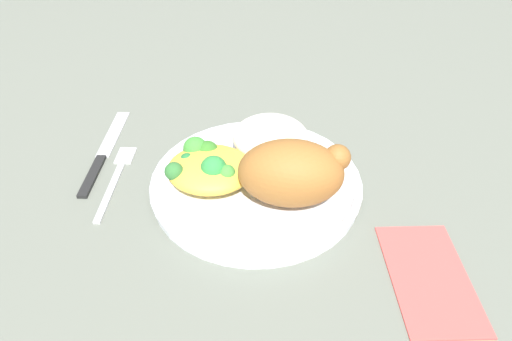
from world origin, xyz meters
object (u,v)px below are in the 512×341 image
at_px(roasted_chicken, 293,172).
at_px(plate, 256,183).
at_px(napkin, 429,277).
at_px(rice_pile, 271,137).
at_px(knife, 101,156).
at_px(mac_cheese_with_broccoli, 208,167).
at_px(fork, 116,176).

bearing_deg(roasted_chicken, plate, 140.45).
distance_m(plate, napkin, 0.22).
xyz_separation_m(plate, napkin, (0.18, -0.12, -0.01)).
xyz_separation_m(roasted_chicken, rice_pile, (-0.03, 0.08, -0.01)).
bearing_deg(napkin, plate, 146.17).
distance_m(rice_pile, knife, 0.22).
bearing_deg(plate, rice_pile, 74.17).
height_order(knife, napkin, knife).
bearing_deg(roasted_chicken, mac_cheese_with_broccoli, 163.32).
height_order(roasted_chicken, fork, roasted_chicken).
bearing_deg(mac_cheese_with_broccoli, rice_pile, 39.13).
distance_m(plate, fork, 0.17).
relative_size(mac_cheese_with_broccoli, napkin, 0.72).
height_order(roasted_chicken, rice_pile, roasted_chicken).
xyz_separation_m(roasted_chicken, napkin, (0.14, -0.09, -0.05)).
bearing_deg(rice_pile, knife, -179.27).
height_order(roasted_chicken, napkin, roasted_chicken).
bearing_deg(knife, plate, -13.18).
xyz_separation_m(mac_cheese_with_broccoli, fork, (-0.12, 0.02, -0.03)).
xyz_separation_m(mac_cheese_with_broccoli, knife, (-0.15, 0.05, -0.03)).
distance_m(rice_pile, mac_cheese_with_broccoli, 0.09).
xyz_separation_m(plate, fork, (-0.17, 0.01, -0.01)).
bearing_deg(fork, plate, -3.25).
height_order(rice_pile, mac_cheese_with_broccoli, rice_pile).
height_order(mac_cheese_with_broccoli, fork, mac_cheese_with_broccoli).
height_order(mac_cheese_with_broccoli, napkin, mac_cheese_with_broccoli).
relative_size(roasted_chicken, mac_cheese_with_broccoli, 1.20).
distance_m(roasted_chicken, knife, 0.26).
relative_size(mac_cheese_with_broccoli, fork, 0.70).
bearing_deg(napkin, knife, 156.37).
bearing_deg(fork, napkin, -20.20).
relative_size(mac_cheese_with_broccoli, knife, 0.52).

